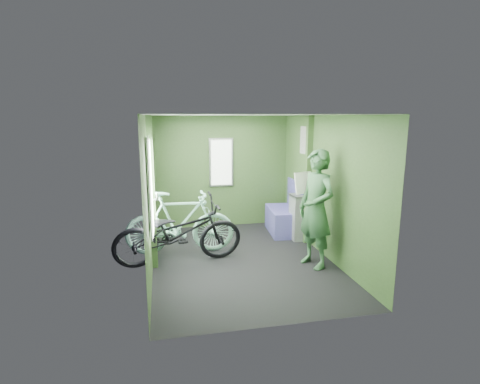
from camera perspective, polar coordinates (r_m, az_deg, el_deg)
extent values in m
plane|color=black|center=(6.16, 0.20, -10.26)|extent=(4.00, 4.00, 0.00)
cube|color=silver|center=(5.73, 0.21, 11.66)|extent=(2.80, 4.00, 0.02)
cube|color=#335025|center=(7.78, -2.90, 3.07)|extent=(2.80, 0.02, 2.30)
cube|color=#335025|center=(3.96, 6.32, -5.17)|extent=(2.80, 0.02, 2.30)
cube|color=#335025|center=(5.71, -13.66, -0.28)|extent=(0.02, 4.00, 2.30)
cube|color=#335025|center=(6.28, 12.80, 0.79)|extent=(0.02, 4.00, 2.30)
cube|color=#335025|center=(5.71, -13.26, -0.26)|extent=(0.08, 0.12, 2.30)
cube|color=silver|center=(5.13, -13.42, 0.72)|extent=(0.02, 0.56, 1.34)
cube|color=silver|center=(6.22, -13.20, 2.55)|extent=(0.02, 0.56, 1.34)
cube|color=white|center=(5.07, -13.58, 6.62)|extent=(0.00, 0.12, 0.12)
cube|color=white|center=(6.16, -13.33, 7.43)|extent=(0.00, 0.12, 0.12)
cylinder|color=silver|center=(5.72, -12.53, -0.72)|extent=(0.03, 0.40, 0.03)
cube|color=#335025|center=(6.80, 10.32, 1.69)|extent=(0.10, 0.10, 2.30)
cube|color=white|center=(7.01, 9.83, 7.76)|extent=(0.02, 0.40, 0.50)
cube|color=silver|center=(7.70, -2.86, 4.49)|extent=(0.50, 0.02, 1.00)
imported|color=black|center=(6.05, -9.13, -10.84)|extent=(2.10, 1.12, 1.17)
imported|color=#80C0A9|center=(6.49, -8.99, -9.25)|extent=(1.84, 0.71, 1.13)
imported|color=#335D39|center=(5.78, 11.52, -2.56)|extent=(0.63, 0.77, 1.81)
cube|color=silver|center=(5.92, 9.66, 1.39)|extent=(0.34, 0.19, 0.34)
cube|color=slate|center=(7.10, 8.84, -3.80)|extent=(0.25, 0.35, 0.86)
cube|color=navy|center=(7.51, 6.57, -4.35)|extent=(0.63, 1.02, 0.49)
cube|color=navy|center=(7.47, 8.41, -0.40)|extent=(0.15, 0.98, 0.54)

